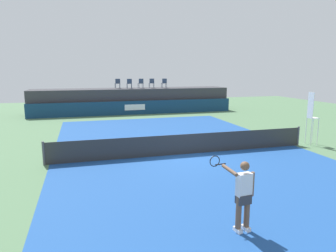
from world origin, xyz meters
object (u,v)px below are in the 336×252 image
(spectator_chair_far_left, at_px, (118,83))
(spectator_chair_right, at_px, (152,83))
(net_post_far, at_px, (298,136))
(tennis_ball, at_px, (243,138))
(umpire_chair, at_px, (311,115))
(net_post_near, at_px, (44,153))
(spectator_chair_far_right, at_px, (164,83))
(tennis_player, at_px, (243,194))
(spectator_chair_left, at_px, (129,83))
(spectator_chair_center, at_px, (141,83))

(spectator_chair_far_left, height_order, spectator_chair_right, same)
(net_post_far, relative_size, tennis_ball, 14.71)
(net_post_far, bearing_deg, umpire_chair, 0.37)
(net_post_near, bearing_deg, spectator_chair_far_right, 58.36)
(spectator_chair_right, bearing_deg, tennis_player, -97.29)
(net_post_far, bearing_deg, spectator_chair_left, 113.34)
(tennis_player, bearing_deg, umpire_chair, 41.50)
(tennis_ball, bearing_deg, net_post_near, -168.67)
(spectator_chair_center, distance_m, spectator_chair_right, 1.06)
(spectator_chair_left, xyz_separation_m, spectator_chair_right, (2.15, 0.25, 0.00))
(spectator_chair_far_right, bearing_deg, spectator_chair_far_left, 172.81)
(spectator_chair_far_left, bearing_deg, net_post_near, -107.61)
(spectator_chair_far_right, height_order, net_post_far, spectator_chair_far_right)
(spectator_chair_far_right, bearing_deg, umpire_chair, -75.35)
(umpire_chair, bearing_deg, net_post_far, -179.63)
(spectator_chair_right, bearing_deg, spectator_chair_left, -173.28)
(spectator_chair_right, height_order, tennis_player, spectator_chair_right)
(spectator_chair_far_left, bearing_deg, spectator_chair_far_right, -7.19)
(spectator_chair_far_right, distance_m, net_post_near, 17.71)
(spectator_chair_far_left, height_order, tennis_ball, spectator_chair_far_left)
(spectator_chair_center, xyz_separation_m, net_post_near, (-7.02, -15.14, -2.19))
(spectator_chair_far_right, height_order, tennis_ball, spectator_chair_far_right)
(tennis_player, bearing_deg, spectator_chair_far_right, 79.71)
(umpire_chair, height_order, net_post_near, umpire_chair)
(spectator_chair_left, bearing_deg, tennis_ball, -70.85)
(spectator_chair_right, height_order, tennis_ball, spectator_chair_right)
(tennis_ball, bearing_deg, spectator_chair_left, 109.15)
(spectator_chair_far_right, bearing_deg, spectator_chair_right, 165.75)
(umpire_chair, bearing_deg, spectator_chair_left, 115.65)
(spectator_chair_left, bearing_deg, spectator_chair_far_right, -0.64)
(umpire_chair, relative_size, tennis_ball, 40.59)
(spectator_chair_center, bearing_deg, spectator_chair_far_right, -4.68)
(spectator_chair_right, height_order, spectator_chair_far_right, same)
(umpire_chair, bearing_deg, tennis_ball, 142.54)
(tennis_player, bearing_deg, spectator_chair_left, 88.18)
(spectator_chair_center, xyz_separation_m, spectator_chair_right, (1.06, 0.11, 0.00))
(spectator_chair_far_right, relative_size, net_post_near, 0.89)
(spectator_chair_center, xyz_separation_m, spectator_chair_far_right, (2.20, -0.18, 0.00))
(spectator_chair_far_left, xyz_separation_m, net_post_near, (-4.92, -15.50, -2.19))
(net_post_far, bearing_deg, spectator_chair_far_right, 102.01)
(spectator_chair_center, distance_m, umpire_chair, 16.36)
(spectator_chair_left, distance_m, spectator_chair_far_right, 3.29)
(spectator_chair_right, relative_size, spectator_chair_far_right, 1.00)
(tennis_player, xyz_separation_m, tennis_ball, (5.18, 9.07, -0.92))
(spectator_chair_center, height_order, spectator_chair_right, same)
(net_post_far, bearing_deg, tennis_ball, 133.64)
(spectator_chair_far_right, height_order, tennis_player, spectator_chair_far_right)
(umpire_chair, distance_m, tennis_player, 10.56)
(spectator_chair_far_right, relative_size, umpire_chair, 0.32)
(tennis_ball, bearing_deg, spectator_chair_far_right, 95.30)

